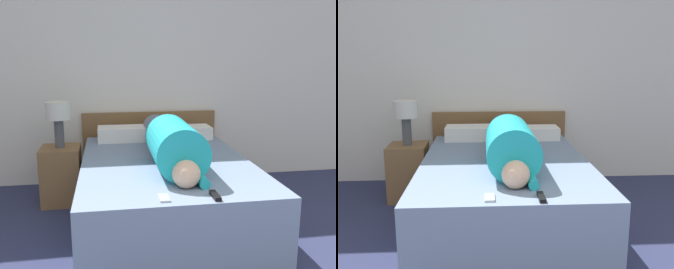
% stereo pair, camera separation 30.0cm
% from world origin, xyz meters
% --- Properties ---
extents(wall_back, '(5.99, 0.06, 2.60)m').
position_xyz_m(wall_back, '(0.00, 3.76, 1.30)').
color(wall_back, white).
rests_on(wall_back, ground_plane).
extents(bed, '(1.40, 2.05, 0.56)m').
position_xyz_m(bed, '(-0.02, 2.55, 0.28)').
color(bed, '#7589A8').
rests_on(bed, ground_plane).
extents(headboard, '(1.52, 0.04, 0.81)m').
position_xyz_m(headboard, '(-0.02, 3.69, 0.40)').
color(headboard, brown).
rests_on(headboard, ground_plane).
extents(nightstand, '(0.37, 0.39, 0.56)m').
position_xyz_m(nightstand, '(-0.96, 3.15, 0.28)').
color(nightstand, brown).
rests_on(nightstand, ground_plane).
extents(table_lamp, '(0.24, 0.24, 0.44)m').
position_xyz_m(table_lamp, '(-0.96, 3.15, 0.88)').
color(table_lamp, '#4C4C51').
rests_on(table_lamp, nightstand).
extents(person_lying, '(0.38, 1.74, 0.38)m').
position_xyz_m(person_lying, '(0.01, 2.49, 0.72)').
color(person_lying, '#DBB293').
rests_on(person_lying, bed).
extents(pillow_near_headboard, '(0.54, 0.29, 0.14)m').
position_xyz_m(pillow_near_headboard, '(-0.33, 3.37, 0.63)').
color(pillow_near_headboard, white).
rests_on(pillow_near_headboard, bed).
extents(pillow_second, '(0.51, 0.29, 0.13)m').
position_xyz_m(pillow_second, '(0.34, 3.37, 0.62)').
color(pillow_second, white).
rests_on(pillow_second, bed).
extents(tv_remote, '(0.04, 0.15, 0.02)m').
position_xyz_m(tv_remote, '(0.15, 1.63, 0.57)').
color(tv_remote, black).
rests_on(tv_remote, bed).
extents(cell_phone, '(0.06, 0.13, 0.01)m').
position_xyz_m(cell_phone, '(-0.17, 1.65, 0.56)').
color(cell_phone, '#B2B7BC').
rests_on(cell_phone, bed).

